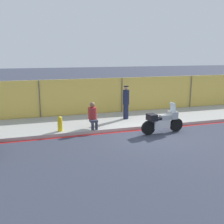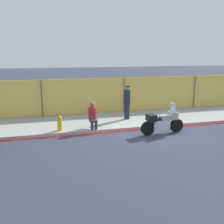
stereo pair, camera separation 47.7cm
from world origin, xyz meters
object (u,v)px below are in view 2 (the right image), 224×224
officer_standing (127,102)px  fire_hydrant (60,123)px  motorcycle (162,122)px  person_seated_on_curb (93,114)px

officer_standing → fire_hydrant: (-3.72, -1.30, -0.59)m
motorcycle → officer_standing: size_ratio=1.19×
motorcycle → person_seated_on_curb: 3.30m
motorcycle → fire_hydrant: 4.76m
officer_standing → fire_hydrant: size_ratio=2.57×
officer_standing → motorcycle: bearing=-71.0°
person_seated_on_curb → motorcycle: bearing=-22.9°
person_seated_on_curb → fire_hydrant: size_ratio=1.79×
motorcycle → fire_hydrant: size_ratio=3.07×
motorcycle → fire_hydrant: bearing=161.2°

